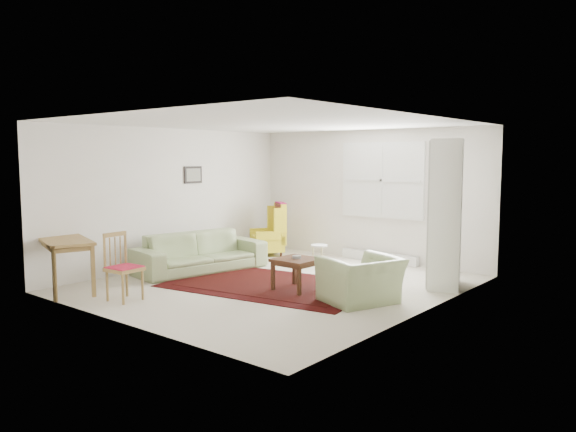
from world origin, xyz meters
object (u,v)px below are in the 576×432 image
Objects in this scene: cabinet at (446,214)px; desk_chair at (124,267)px; stool at (319,255)px; desk at (66,265)px; armchair at (361,275)px; coffee_table at (297,274)px; sofa at (200,245)px; wingback_chair at (267,229)px.

desk_chair is at bearing -151.00° from cabinet.
stool is 4.31m from desk.
stool is 2.60m from cabinet.
armchair is 1.89m from cabinet.
coffee_table reaches higher than stool.
sofa reaches higher than desk.
cabinet is (3.93, -0.32, 0.59)m from wingback_chair.
armchair is 2.43× the size of stool.
wingback_chair is (-0.14, 1.92, 0.08)m from sofa.
coffee_table is 3.42m from desk.
desk is at bearing -179.64° from sofa.
sofa is at bearing -70.41° from armchair.
wingback_chair is at bearing 86.25° from desk.
desk_chair is at bearing -32.05° from armchair.
wingback_chair is 1.56m from stool.
sofa is at bearing -129.40° from stool.
wingback_chair is (-3.46, 2.00, 0.16)m from armchair.
coffee_table is 2.46m from cabinet.
armchair is 0.91× the size of wingback_chair.
stool is 3.75m from desk_chair.
wingback_chair is 2.68× the size of stool.
sofa is 2.15m from stool.
cabinet is at bearing -44.33° from desk_chair.
sofa is 2.34× the size of armchair.
coffee_table is 1.92m from stool.
stool is at bearing -13.94° from desk_chair.
stool is at bearing -110.39° from armchair.
sofa reaches higher than stool.
stool is 0.33× the size of desk.
stool is (-0.85, 1.72, -0.04)m from coffee_table.
coffee_table is at bearing -41.14° from desk_chair.
cabinet is at bearing 46.45° from coffee_table.
wingback_chair is 4.20m from desk.
armchair is 4.00m from wingback_chair.
coffee_table is 0.48× the size of desk.
cabinet is 5.76m from desk.
cabinet reaches higher than coffee_table.
cabinet reaches higher than sofa.
sofa is 1.85× the size of desk.
cabinet reaches higher than stool.
desk is (-0.27, -4.19, -0.15)m from wingback_chair.
cabinet is (1.58, 1.67, 0.88)m from coffee_table.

